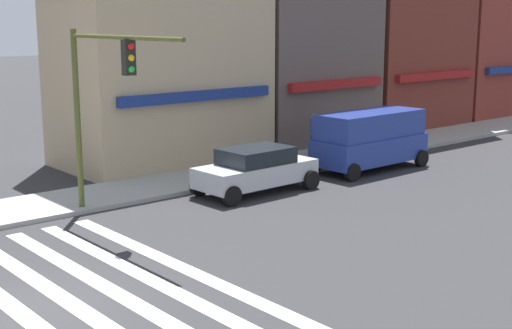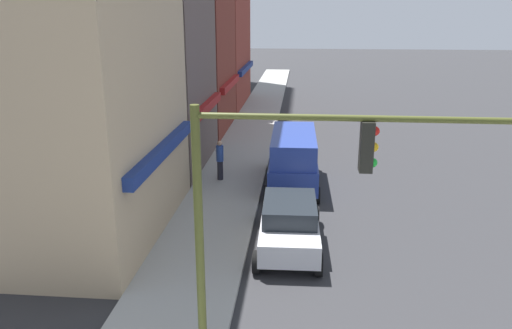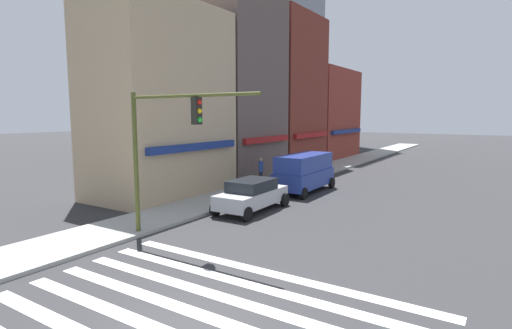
{
  "view_description": "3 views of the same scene",
  "coord_description": "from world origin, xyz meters",
  "views": [
    {
      "loc": [
        -5.74,
        -13.67,
        5.95
      ],
      "look_at": [
        9.92,
        4.7,
        1.0
      ],
      "focal_mm": 50.0,
      "sensor_mm": 36.0,
      "label": 1
    },
    {
      "loc": [
        -4.83,
        4.44,
        7.31
      ],
      "look_at": [
        12.35,
        6.0,
        2.0
      ],
      "focal_mm": 35.0,
      "sensor_mm": 36.0,
      "label": 2
    },
    {
      "loc": [
        -6.44,
        -5.98,
        4.81
      ],
      "look_at": [
        12.35,
        6.0,
        2.0
      ],
      "focal_mm": 28.0,
      "sensor_mm": 36.0,
      "label": 3
    }
  ],
  "objects": [
    {
      "name": "traffic_signal",
      "position": [
        4.16,
        4.91,
        3.97
      ],
      "size": [
        0.32,
        5.88,
        5.65
      ],
      "color": "#474C1E",
      "rests_on": "ground_plane"
    },
    {
      "name": "van_blue",
      "position": [
        15.89,
        4.7,
        1.29
      ],
      "size": [
        5.03,
        2.22,
        2.34
      ],
      "rotation": [
        0.0,
        0.0,
        0.01
      ],
      "color": "navy",
      "rests_on": "ground_plane"
    },
    {
      "name": "sedan_silver",
      "position": [
        9.92,
        4.7,
        0.84
      ],
      "size": [
        4.44,
        2.02,
        1.59
      ],
      "rotation": [
        0.0,
        0.0,
        0.02
      ],
      "color": "#B7B7BC",
      "rests_on": "ground_plane"
    },
    {
      "name": "storefront_row",
      "position": [
        22.47,
        11.5,
        6.26
      ],
      "size": [
        33.5,
        5.3,
        15.35
      ],
      "color": "tan",
      "rests_on": "ground_plane"
    },
    {
      "name": "sidewalk_left",
      "position": [
        0.0,
        7.5,
        0.07
      ],
      "size": [
        120.0,
        3.0,
        0.15
      ],
      "color": "#9E9E99",
      "rests_on": "ground_plane"
    },
    {
      "name": "pedestrian_blue_shirt",
      "position": [
        15.96,
        7.92,
        1.07
      ],
      "size": [
        0.32,
        0.32,
        1.77
      ],
      "rotation": [
        0.0,
        0.0,
        3.66
      ],
      "color": "#23232D",
      "rests_on": "sidewalk_left"
    },
    {
      "name": "ground_plane",
      "position": [
        0.0,
        0.0,
        0.0
      ],
      "size": [
        200.0,
        200.0,
        0.0
      ],
      "primitive_type": "plane",
      "color": "#2D2D30"
    },
    {
      "name": "crosswalk_stripes",
      "position": [
        -0.0,
        0.0,
        0.0
      ],
      "size": [
        7.64,
        10.8,
        0.01
      ],
      "color": "silver",
      "rests_on": "ground_plane"
    }
  ]
}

